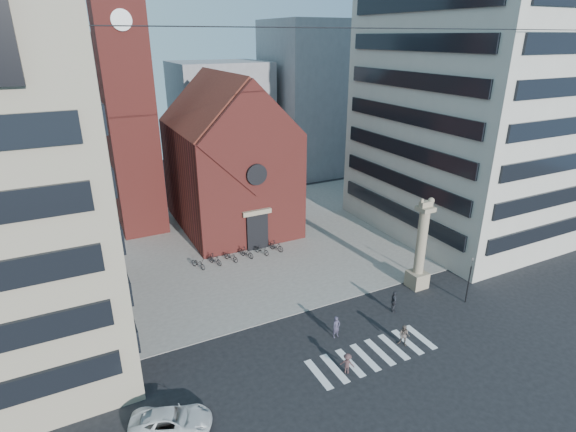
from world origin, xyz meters
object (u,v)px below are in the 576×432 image
at_px(pedestrian_2, 394,302).
at_px(scooter_0, 198,263).
at_px(pedestrian_0, 336,327).
at_px(pedestrian_1, 404,336).
at_px(lion_column, 420,253).
at_px(traffic_light, 469,279).
at_px(white_car, 171,421).

xyz_separation_m(pedestrian_2, scooter_0, (-12.45, 14.74, -0.39)).
xyz_separation_m(pedestrian_0, pedestrian_1, (3.96, -3.13, -0.04)).
bearing_deg(scooter_0, lion_column, -61.15).
bearing_deg(lion_column, traffic_light, -63.54).
height_order(white_car, scooter_0, white_car).
bearing_deg(pedestrian_1, traffic_light, 68.04).
relative_size(lion_column, pedestrian_1, 5.05).
height_order(white_car, pedestrian_0, pedestrian_0).
xyz_separation_m(pedestrian_1, pedestrian_2, (2.17, 3.85, 0.10)).
xyz_separation_m(pedestrian_0, scooter_0, (-6.32, 15.46, -0.33)).
bearing_deg(white_car, scooter_0, -0.07).
distance_m(pedestrian_0, scooter_0, 16.71).
bearing_deg(scooter_0, white_car, -135.76).
xyz_separation_m(lion_column, traffic_light, (1.99, -4.00, -1.17)).
distance_m(lion_column, traffic_light, 4.62).
bearing_deg(traffic_light, white_car, -175.31).
height_order(pedestrian_0, scooter_0, pedestrian_0).
distance_m(traffic_light, white_car, 26.20).
bearing_deg(pedestrian_2, lion_column, -39.91).
bearing_deg(lion_column, pedestrian_0, -164.24).
relative_size(traffic_light, scooter_0, 2.20).
relative_size(lion_column, white_car, 1.83).
distance_m(white_car, pedestrian_0, 13.72).
height_order(traffic_light, pedestrian_0, traffic_light).
bearing_deg(pedestrian_1, scooter_0, 173.17).
height_order(pedestrian_0, pedestrian_1, pedestrian_0).
height_order(pedestrian_1, scooter_0, pedestrian_1).
bearing_deg(scooter_0, pedestrian_2, -74.81).
distance_m(pedestrian_0, pedestrian_1, 5.05).
height_order(pedestrian_1, pedestrian_2, pedestrian_2).
height_order(lion_column, scooter_0, lion_column).
relative_size(lion_column, pedestrian_2, 4.53).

